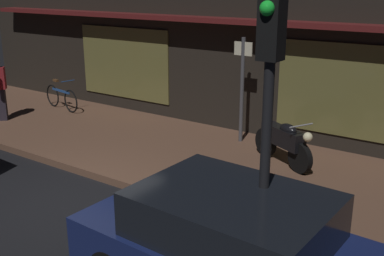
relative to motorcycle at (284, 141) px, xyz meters
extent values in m
plane|color=black|center=(-2.42, -3.54, -0.65)|extent=(60.00, 60.00, 0.00)
cube|color=brown|center=(-2.42, -0.54, -0.57)|extent=(18.00, 4.00, 0.15)
cube|color=black|center=(-2.42, 2.86, 1.15)|extent=(18.00, 2.80, 3.60)
cube|color=brown|center=(-5.62, 1.44, 0.85)|extent=(3.20, 0.04, 2.00)
cube|color=brown|center=(0.78, 1.44, 0.85)|extent=(3.20, 0.04, 2.00)
cube|color=#591919|center=(-2.42, 1.21, 2.20)|extent=(16.20, 0.50, 0.12)
cylinder|color=black|center=(-0.52, 0.27, -0.20)|extent=(0.59, 0.38, 0.60)
cylinder|color=black|center=(0.46, -0.24, -0.20)|extent=(0.59, 0.38, 0.60)
cube|color=black|center=(-0.03, 0.02, 0.08)|extent=(1.11, 0.75, 0.36)
ellipsoid|color=black|center=(0.10, -0.05, 0.28)|extent=(0.50, 0.41, 0.20)
sphere|color=#F9EDB7|center=(0.61, -0.31, 0.28)|extent=(0.18, 0.18, 0.18)
cylinder|color=gray|center=(0.43, -0.22, 0.45)|extent=(0.28, 0.50, 0.03)
torus|color=black|center=(-7.60, 0.43, -0.17)|extent=(0.66, 0.15, 0.66)
torus|color=black|center=(-6.62, 0.26, -0.17)|extent=(0.66, 0.15, 0.66)
cube|color=#1E478C|center=(-7.11, 0.35, 0.05)|extent=(0.89, 0.19, 0.06)
cube|color=brown|center=(-7.35, 0.39, 0.32)|extent=(0.21, 0.11, 0.06)
cylinder|color=#1E478C|center=(-6.69, 0.27, 0.40)|extent=(0.10, 0.42, 0.02)
cube|color=#28232D|center=(-7.56, -1.32, -0.07)|extent=(0.34, 0.34, 0.85)
cylinder|color=maroon|center=(-7.75, -1.14, 0.57)|extent=(0.13, 0.13, 0.52)
cylinder|color=#47474C|center=(-1.42, 0.79, 0.70)|extent=(0.09, 0.09, 2.40)
cube|color=beige|center=(-1.42, 0.79, 1.65)|extent=(0.44, 0.03, 0.30)
cylinder|color=black|center=(1.42, -3.81, 1.15)|extent=(0.12, 0.12, 3.60)
cube|color=black|center=(1.42, -3.81, 2.60)|extent=(0.24, 0.24, 0.70)
sphere|color=#1ED838|center=(1.42, -3.94, 2.80)|extent=(0.16, 0.16, 0.16)
cylinder|color=black|center=(0.05, -3.35, -0.33)|extent=(0.65, 0.24, 0.64)
cube|color=black|center=(1.22, -4.18, 0.45)|extent=(2.26, 1.68, 0.64)
camera|label=1|loc=(3.60, -8.44, 3.06)|focal=44.10mm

